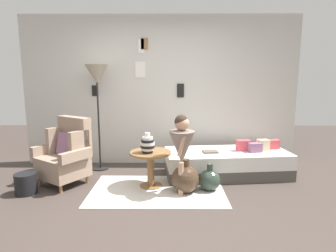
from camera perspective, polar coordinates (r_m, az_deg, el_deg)
name	(u,v)px	position (r m, az deg, el deg)	size (l,w,h in m)	color
ground_plane	(154,212)	(3.41, -2.77, -17.04)	(12.00, 12.00, 0.00)	#423833
gallery_wall	(160,91)	(4.99, -1.66, 7.07)	(4.80, 0.12, 2.60)	beige
rug	(157,190)	(3.97, -2.16, -12.95)	(1.82, 1.13, 0.01)	silver
armchair	(66,154)	(4.37, -19.97, -5.38)	(0.90, 0.85, 0.97)	#9E7042
daybed	(226,163)	(4.58, 11.80, -7.42)	(1.97, 0.99, 0.40)	#4C4742
pillow_head	(272,144)	(4.85, 20.43, -3.52)	(0.22, 0.12, 0.15)	#D64C56
pillow_mid	(263,145)	(4.69, 18.76, -3.68)	(0.17, 0.12, 0.17)	beige
pillow_back	(255,148)	(4.55, 17.29, -4.20)	(0.20, 0.12, 0.14)	gray
pillow_extra	(243,145)	(4.59, 15.10, -3.84)	(0.21, 0.12, 0.17)	#D64C56
side_table	(151,161)	(3.99, -3.55, -7.22)	(0.58, 0.58, 0.52)	olive
vase_striped	(148,144)	(3.87, -4.19, -3.76)	(0.20, 0.20, 0.28)	black
floor_lamp	(97,79)	(4.75, -14.28, 9.20)	(0.37, 0.37, 1.75)	black
person_child	(182,145)	(3.65, 2.83, -3.81)	(0.34, 0.34, 1.07)	tan
book_on_daybed	(210,152)	(4.38, 8.62, -5.19)	(0.22, 0.16, 0.03)	#675E4E
demijohn_near	(185,179)	(3.85, 3.53, -10.66)	(0.38, 0.38, 0.46)	#473323
demijohn_far	(210,180)	(3.97, 8.46, -10.78)	(0.29, 0.29, 0.38)	#2D3D33
magazine_basket	(26,184)	(4.27, -26.98, -10.41)	(0.28, 0.28, 0.28)	black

